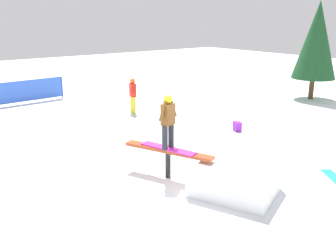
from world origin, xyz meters
TOP-DOWN VIEW (x-y plane):
  - ground_plane at (0.00, 0.00)m, footprint 60.00×60.00m
  - rail_feature at (0.00, 0.00)m, footprint 2.36×1.18m
  - snow_kicker_ramp at (-1.66, -0.68)m, footprint 2.23×2.07m
  - main_rider_on_rail at (0.00, 0.00)m, footprint 1.57×0.73m
  - bystander_red at (6.18, -2.87)m, footprint 0.63×0.29m
  - backpack_on_snow at (1.68, -4.42)m, footprint 0.36×0.32m
  - safety_fence at (10.76, 0.29)m, footprint 0.26×3.97m
  - pine_tree_near at (3.18, -11.41)m, footprint 2.07×2.07m

SIDE VIEW (x-z plane):
  - ground_plane at x=0.00m, z-range 0.00..0.00m
  - backpack_on_snow at x=1.68m, z-range 0.00..0.34m
  - snow_kicker_ramp at x=-1.66m, z-range 0.00..0.62m
  - safety_fence at x=10.76m, z-range 0.05..1.15m
  - rail_feature at x=0.00m, z-range 0.27..1.04m
  - bystander_red at x=6.18m, z-range 0.09..1.58m
  - main_rider_on_rail at x=0.00m, z-range 0.75..2.14m
  - pine_tree_near at x=3.18m, z-range 0.51..5.21m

